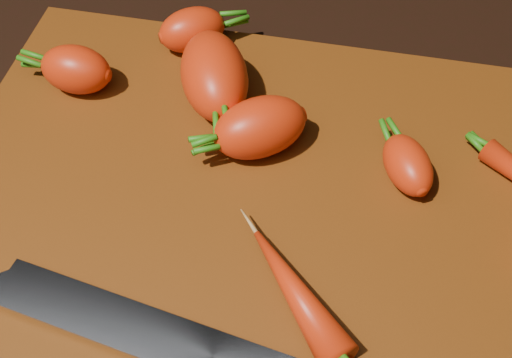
# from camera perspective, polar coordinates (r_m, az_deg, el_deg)

# --- Properties ---
(ground) EXTENTS (2.00, 2.00, 0.01)m
(ground) POSITION_cam_1_polar(r_m,az_deg,el_deg) (0.57, -0.20, -3.00)
(ground) COLOR black
(cutting_board) EXTENTS (0.50, 0.40, 0.01)m
(cutting_board) POSITION_cam_1_polar(r_m,az_deg,el_deg) (0.56, -0.21, -2.34)
(cutting_board) COLOR #71350D
(cutting_board) RESTS_ON ground
(carrot_0) EXTENTS (0.07, 0.05, 0.04)m
(carrot_0) POSITION_cam_1_polar(r_m,az_deg,el_deg) (0.65, -14.21, 8.49)
(carrot_0) COLOR red
(carrot_0) RESTS_ON cutting_board
(carrot_1) EXTENTS (0.09, 0.11, 0.06)m
(carrot_1) POSITION_cam_1_polar(r_m,az_deg,el_deg) (0.61, -3.36, 8.27)
(carrot_1) COLOR red
(carrot_1) RESTS_ON cutting_board
(carrot_2) EXTENTS (0.09, 0.09, 0.05)m
(carrot_2) POSITION_cam_1_polar(r_m,az_deg,el_deg) (0.57, 0.30, 4.15)
(carrot_2) COLOR red
(carrot_2) RESTS_ON cutting_board
(carrot_3) EXTENTS (0.07, 0.07, 0.04)m
(carrot_3) POSITION_cam_1_polar(r_m,az_deg,el_deg) (0.67, -5.13, 11.81)
(carrot_3) COLOR red
(carrot_3) RESTS_ON cutting_board
(carrot_4) EXTENTS (0.06, 0.07, 0.03)m
(carrot_4) POSITION_cam_1_polar(r_m,az_deg,el_deg) (0.57, 12.03, 1.11)
(carrot_4) COLOR red
(carrot_4) RESTS_ON cutting_board
(carrot_7) EXTENTS (0.09, 0.10, 0.03)m
(carrot_7) POSITION_cam_1_polar(r_m,az_deg,el_deg) (0.49, 3.20, -9.03)
(carrot_7) COLOR red
(carrot_7) RESTS_ON cutting_board
(knife) EXTENTS (0.33, 0.08, 0.02)m
(knife) POSITION_cam_1_polar(r_m,az_deg,el_deg) (0.49, -7.85, -12.38)
(knife) COLOR gray
(knife) RESTS_ON cutting_board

